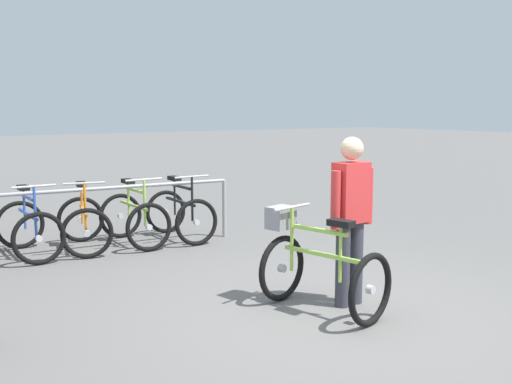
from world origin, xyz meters
TOP-DOWN VIEW (x-y plane):
  - ground_plane at (0.00, 0.00)m, footprint 80.00×80.00m
  - bike_rack_rail at (-0.73, 3.54)m, footprint 3.20×0.33m
  - racked_bike_blue at (-1.87, 3.82)m, footprint 0.66×1.10m
  - racked_bike_orange at (-1.17, 3.76)m, footprint 0.89×1.21m
  - racked_bike_lime at (-0.48, 3.70)m, footprint 0.66×1.12m
  - racked_bike_black at (0.22, 3.64)m, footprint 0.68×1.12m
  - featured_bicycle at (-0.12, 0.15)m, footprint 0.88×1.24m
  - person_with_featured_bike at (0.25, 0.09)m, footprint 0.53×0.22m

SIDE VIEW (x-z plane):
  - ground_plane at x=0.00m, z-range 0.00..0.00m
  - racked_bike_orange at x=-1.17m, z-range -0.12..0.85m
  - racked_bike_blue at x=-1.87m, z-range -0.12..0.86m
  - racked_bike_lime at x=-0.48m, z-range -0.12..0.86m
  - racked_bike_black at x=0.22m, z-range -0.12..0.86m
  - featured_bicycle at x=-0.12m, z-range -0.04..0.93m
  - bike_rack_rail at x=-0.73m, z-range 0.23..1.10m
  - person_with_featured_bike at x=0.25m, z-range 0.09..1.73m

